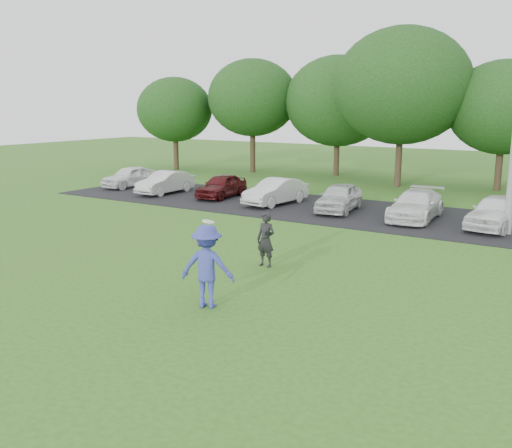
# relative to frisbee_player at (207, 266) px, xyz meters

# --- Properties ---
(ground) EXTENTS (100.00, 100.00, 0.00)m
(ground) POSITION_rel_frisbee_player_xyz_m (-0.64, -0.41, -0.95)
(ground) COLOR #30661D
(ground) RESTS_ON ground
(parking_lot) EXTENTS (32.00, 6.50, 0.03)m
(parking_lot) POSITION_rel_frisbee_player_xyz_m (-0.64, 12.59, -0.94)
(parking_lot) COLOR black
(parking_lot) RESTS_ON ground
(frisbee_player) EXTENTS (1.40, 1.09, 2.10)m
(frisbee_player) POSITION_rel_frisbee_player_xyz_m (0.00, 0.00, 0.00)
(frisbee_player) COLOR #3C43AB
(frisbee_player) RESTS_ON ground
(camera_bystander) EXTENTS (0.60, 0.44, 1.56)m
(camera_bystander) POSITION_rel_frisbee_player_xyz_m (-0.58, 3.52, -0.17)
(camera_bystander) COLOR black
(camera_bystander) RESTS_ON ground
(parked_cars) EXTENTS (30.36, 4.58, 1.25)m
(parked_cars) POSITION_rel_frisbee_player_xyz_m (1.05, 12.48, -0.34)
(parked_cars) COLOR white
(parked_cars) RESTS_ON parking_lot
(tree_row) EXTENTS (42.39, 9.85, 8.64)m
(tree_row) POSITION_rel_frisbee_player_xyz_m (0.87, 22.35, 3.96)
(tree_row) COLOR #38281C
(tree_row) RESTS_ON ground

